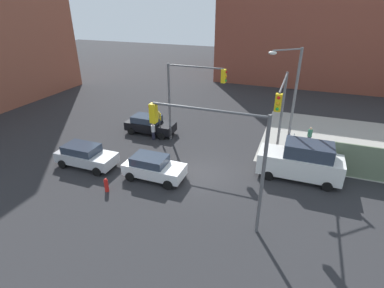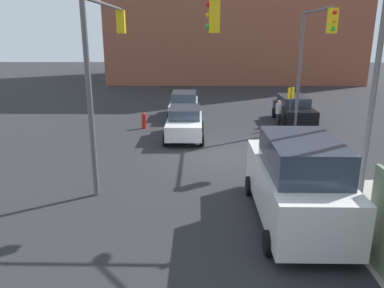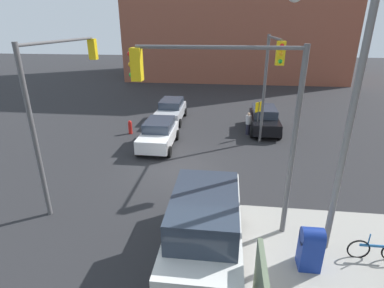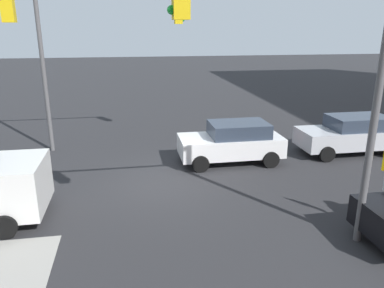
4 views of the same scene
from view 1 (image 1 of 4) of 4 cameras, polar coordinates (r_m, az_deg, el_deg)
name	(u,v)px [view 1 (image 1 of 4)]	position (r m, az deg, el deg)	size (l,w,h in m)	color
ground_plane	(203,173)	(21.10, 2.06, -5.58)	(120.00, 120.00, 0.00)	#28282B
sidewalk_corner	(335,141)	(28.53, 25.64, 0.50)	(12.00, 12.00, 0.01)	#9E9B93
building_warehouse_north	(338,25)	(51.34, 26.12, 19.62)	(32.00, 18.00, 15.12)	brown
traffic_signal_nw_corner	(190,89)	(24.01, -0.39, 10.39)	(4.87, 0.36, 6.50)	#59595B
traffic_signal_se_corner	(217,145)	(14.52, 4.76, -0.11)	(6.05, 0.36, 6.50)	#59595B
traffic_signal_ne_corner	(281,107)	(20.59, 16.56, 6.74)	(0.36, 5.41, 6.50)	#59595B
street_lamp_corner	(291,94)	(23.53, 18.35, 9.03)	(2.18, 1.87, 8.00)	slate
warning_sign_two_way	(160,120)	(25.88, -6.15, 4.51)	(0.48, 0.48, 2.40)	#4C4C4C
mailbox_blue	(300,148)	(24.37, 19.96, -0.64)	(0.56, 0.64, 1.43)	navy
fire_hydrant	(106,185)	(19.74, -16.01, -7.46)	(0.26, 0.26, 0.94)	red
hatchback_black	(150,124)	(27.24, -8.09, 3.71)	(4.42, 2.02, 1.62)	black
sedan_white	(153,167)	(20.31, -7.37, -4.38)	(4.08, 2.02, 1.62)	white
sedan_silver	(85,155)	(22.93, -19.63, -2.06)	(4.38, 2.02, 1.62)	#B7BABF
van_white_delivery	(301,161)	(21.27, 20.12, -3.06)	(5.40, 2.32, 2.62)	white
pedestrian_crossing	(153,131)	(25.91, -7.41, 2.44)	(0.36, 0.36, 1.54)	#B2B2B7
pedestrian_waiting	(310,136)	(26.56, 21.48, 1.46)	(0.36, 0.36, 1.60)	#2D664C
bicycle_leaning_on_fence	(293,140)	(26.54, 18.75, 0.74)	(0.05, 1.75, 0.97)	black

